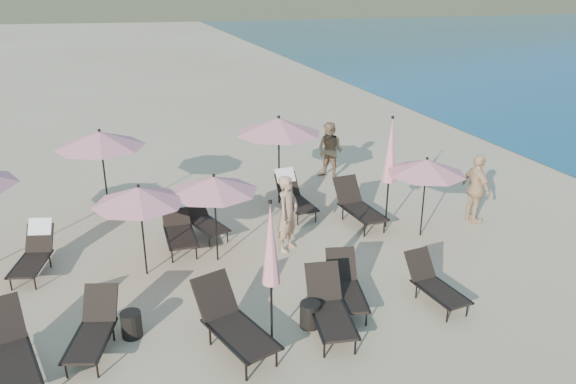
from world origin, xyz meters
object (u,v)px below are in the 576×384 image
object	(u,v)px
lounger_4	(346,285)
side_table_1	(310,315)
side_table_0	(131,324)
umbrella_closed_0	(271,245)
lounger_9	(293,194)
umbrella_open_4	(279,126)
umbrella_open_1	(214,184)
lounger_0	(8,350)
lounger_7	(178,224)
lounger_8	(204,219)
beachgoer_b	(330,151)
lounger_6	(34,251)
umbrella_open_2	(427,167)
umbrella_open_0	(139,195)
lounger_1	(93,328)
lounger_10	(358,205)
beachgoer_a	(288,214)
lounger_5	(434,283)
beachgoer_c	(476,189)
umbrella_closed_1	(390,151)
lounger_2	(233,322)
lounger_3	(329,307)
umbrella_open_3	(100,139)

from	to	relation	value
lounger_4	side_table_1	xyz separation A→B (m)	(-0.88, -0.45, -0.18)
side_table_0	umbrella_closed_0	bearing A→B (deg)	-20.54
lounger_9	umbrella_open_4	world-z (taller)	umbrella_open_4
umbrella_open_1	lounger_0	bearing A→B (deg)	-143.76
lounger_7	lounger_8	size ratio (longest dim) A/B	1.09
lounger_9	beachgoer_b	distance (m)	2.95
lounger_6	umbrella_open_2	distance (m)	8.84
umbrella_open_0	side_table_0	bearing A→B (deg)	-101.27
beachgoer_b	lounger_1	bearing A→B (deg)	-83.22
lounger_10	beachgoer_a	world-z (taller)	beachgoer_a
lounger_0	lounger_9	distance (m)	7.97
lounger_1	lounger_8	distance (m)	4.67
lounger_5	beachgoer_a	world-z (taller)	beachgoer_a
umbrella_open_4	beachgoer_c	xyz separation A→B (m)	(4.33, -2.76, -1.30)
umbrella_closed_0	umbrella_open_1	bearing A→B (deg)	95.46
lounger_7	beachgoer_c	distance (m)	7.40
lounger_6	side_table_0	bearing A→B (deg)	-45.62
umbrella_closed_0	umbrella_closed_1	distance (m)	5.41
umbrella_open_0	beachgoer_b	distance (m)	7.45
lounger_2	umbrella_open_2	xyz separation A→B (m)	(5.30, 2.88, 1.27)
lounger_2	lounger_7	world-z (taller)	lounger_7
umbrella_open_1	umbrella_open_2	bearing A→B (deg)	-3.42
lounger_5	beachgoer_a	bearing A→B (deg)	116.73
lounger_8	side_table_1	xyz separation A→B (m)	(1.12, -4.40, -0.17)
lounger_3	beachgoer_c	bearing A→B (deg)	40.29
lounger_4	umbrella_open_4	distance (m)	5.63
lounger_2	umbrella_open_4	size ratio (longest dim) A/B	0.79
lounger_2	umbrella_closed_1	bearing A→B (deg)	18.84
umbrella_closed_1	lounger_8	bearing A→B (deg)	167.35
lounger_9	side_table_0	xyz separation A→B (m)	(-4.45, -4.38, -0.26)
umbrella_open_2	beachgoer_a	distance (m)	3.41
lounger_0	lounger_5	world-z (taller)	lounger_0
lounger_5	side_table_1	xyz separation A→B (m)	(-2.54, -0.04, -0.16)
lounger_4	lounger_5	size ratio (longest dim) A/B	1.08
lounger_0	lounger_4	size ratio (longest dim) A/B	1.16
umbrella_closed_0	side_table_1	size ratio (longest dim) A/B	5.56
lounger_0	lounger_8	world-z (taller)	lounger_0
lounger_5	side_table_0	world-z (taller)	lounger_5
lounger_6	umbrella_open_3	distance (m)	3.38
lounger_4	lounger_6	xyz separation A→B (m)	(-5.71, 3.26, 0.04)
lounger_2	beachgoer_b	xyz separation A→B (m)	(4.77, 7.43, 0.39)
lounger_7	umbrella_closed_1	size ratio (longest dim) A/B	0.62
lounger_5	lounger_8	xyz separation A→B (m)	(-3.66, 4.36, 0.01)
umbrella_open_0	lounger_7	bearing A→B (deg)	54.80
lounger_2	lounger_7	distance (m)	4.24
beachgoer_a	lounger_5	bearing A→B (deg)	-99.83
lounger_2	umbrella_open_1	xyz separation A→B (m)	(0.37, 3.17, 1.29)
umbrella_open_0	umbrella_open_2	distance (m)	6.48
lounger_1	beachgoer_c	xyz separation A→B (m)	(9.22, 2.54, 0.48)
umbrella_open_3	beachgoer_c	world-z (taller)	umbrella_open_3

